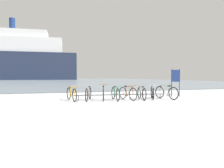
# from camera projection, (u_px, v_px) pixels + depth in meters

# --- Properties ---
(ground) EXTENTS (80.00, 132.00, 0.08)m
(ground) POSITION_uv_depth(u_px,v_px,m) (58.00, 81.00, 57.92)
(ground) COLOR silver
(bike_rack) EXTENTS (5.02, 0.60, 0.31)m
(bike_rack) POSITION_uv_depth(u_px,v_px,m) (121.00, 95.00, 10.80)
(bike_rack) COLOR #4C5156
(bike_rack) RESTS_ON ground
(bicycle_0) EXTENTS (0.50, 1.65, 0.78)m
(bicycle_0) POSITION_uv_depth(u_px,v_px,m) (71.00, 94.00, 10.44)
(bicycle_0) COLOR black
(bicycle_0) RESTS_ON ground
(bicycle_1) EXTENTS (0.69, 1.66, 0.81)m
(bicycle_1) POSITION_uv_depth(u_px,v_px,m) (88.00, 94.00, 10.48)
(bicycle_1) COLOR black
(bicycle_1) RESTS_ON ground
(bicycle_2) EXTENTS (0.59, 1.67, 0.83)m
(bicycle_2) POSITION_uv_depth(u_px,v_px,m) (103.00, 93.00, 10.54)
(bicycle_2) COLOR black
(bicycle_2) RESTS_ON ground
(bicycle_3) EXTENTS (0.46, 1.65, 0.78)m
(bicycle_3) POSITION_uv_depth(u_px,v_px,m) (115.00, 94.00, 10.63)
(bicycle_3) COLOR black
(bicycle_3) RESTS_ON ground
(bicycle_4) EXTENTS (0.54, 1.62, 0.80)m
(bicycle_4) POSITION_uv_depth(u_px,v_px,m) (128.00, 93.00, 10.79)
(bicycle_4) COLOR black
(bicycle_4) RESTS_ON ground
(bicycle_5) EXTENTS (0.46, 1.64, 0.77)m
(bicycle_5) POSITION_uv_depth(u_px,v_px,m) (142.00, 93.00, 10.94)
(bicycle_5) COLOR black
(bicycle_5) RESTS_ON ground
(bicycle_6) EXTENTS (0.72, 1.51, 0.79)m
(bicycle_6) POSITION_uv_depth(u_px,v_px,m) (152.00, 93.00, 11.18)
(bicycle_6) COLOR black
(bicycle_6) RESTS_ON ground
(bicycle_7) EXTENTS (0.55, 1.72, 0.82)m
(bicycle_7) POSITION_uv_depth(u_px,v_px,m) (166.00, 92.00, 11.18)
(bicycle_7) COLOR black
(bicycle_7) RESTS_ON ground
(info_sign) EXTENTS (0.54, 0.19, 1.73)m
(info_sign) POSITION_uv_depth(u_px,v_px,m) (176.00, 78.00, 12.52)
(info_sign) COLOR #33383D
(info_sign) RESTS_ON ground
(ferry_ship) EXTENTS (36.81, 13.98, 23.02)m
(ferry_ship) POSITION_uv_depth(u_px,v_px,m) (27.00, 59.00, 76.27)
(ferry_ship) COLOR #232D47
(ferry_ship) RESTS_ON ground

